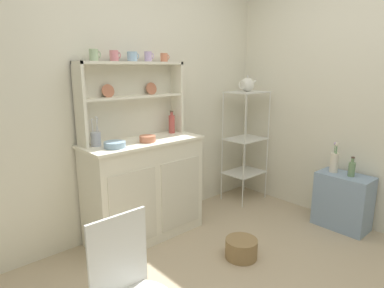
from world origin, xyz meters
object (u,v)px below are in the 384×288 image
Objects in this scene: jam_bottle at (172,124)px; hutch_cabinet at (144,188)px; floor_basket at (241,248)px; cup_sage_0 at (94,55)px; side_shelf_blue at (343,201)px; wire_chair at (128,287)px; oil_bottle at (352,169)px; bowl_mixing_large at (115,145)px; flower_vase at (334,162)px; utensil_jar at (96,139)px; porcelain_teapot at (247,84)px; hutch_shelf_unit at (131,94)px; bakers_rack at (245,134)px.

hutch_cabinet is at bearing -167.57° from jam_bottle.
jam_bottle reaches higher than floor_basket.
hutch_cabinet is 1.20m from cup_sage_0.
wire_chair reaches higher than side_shelf_blue.
oil_bottle is (2.36, -0.02, 0.08)m from wire_chair.
cup_sage_0 is (-0.34, 0.12, 1.14)m from hutch_cabinet.
bowl_mixing_large is 2.05m from flower_vase.
jam_bottle is 0.90× the size of utensil_jar.
cup_sage_0 reaches higher than porcelain_teapot.
jam_bottle is (0.03, 0.91, 0.91)m from floor_basket.
hutch_shelf_unit reaches higher than side_shelf_blue.
bakers_rack is at bearing 0.96° from bowl_mixing_large.
hutch_shelf_unit is 1.60m from floor_basket.
cup_sage_0 is 1.72m from porcelain_teapot.
hutch_shelf_unit is 0.50m from jam_bottle.
utensil_jar reaches higher than jam_bottle.
bakers_rack is 1.21m from side_shelf_blue.
side_shelf_blue is 2.38m from wire_chair.
porcelain_teapot reaches higher than utensil_jar.
bowl_mixing_large is at bearing -167.17° from jam_bottle.
flower_vase is at bearing -34.17° from hutch_cabinet.
wire_chair is at bearing -153.40° from bakers_rack.
wire_chair reaches higher than floor_basket.
wire_chair is at bearing -135.47° from jam_bottle.
side_shelf_blue is at bearing -37.20° from hutch_cabinet.
jam_bottle is at bearing 172.15° from bakers_rack.
oil_bottle is (1.10, -1.27, -0.38)m from jam_bottle.
oil_bottle is at bearing -82.77° from bakers_rack.
bakers_rack is 13.90× the size of cup_sage_0.
flower_vase is at bearing 32.74° from wire_chair.
utensil_jar is at bearing 97.97° from wire_chair.
wire_chair is 1.76m from cup_sage_0.
hutch_shelf_unit is 2.22m from side_shelf_blue.
utensil_jar is at bearing 168.77° from hutch_cabinet.
flower_vase is at bearing -38.25° from hutch_shelf_unit.
wire_chair is 2.85× the size of flower_vase.
cup_sage_0 reaches higher than wire_chair.
oil_bottle is (1.80, -1.11, -0.32)m from bowl_mixing_large.
floor_basket is 1.27m from flower_vase.
floor_basket is at bearing -66.26° from hutch_cabinet.
bakers_rack reaches higher than wire_chair.
jam_bottle is (1.26, 1.24, 0.47)m from wire_chair.
jam_bottle is 1.72m from oil_bottle.
hutch_shelf_unit reaches higher than wire_chair.
bowl_mixing_large is at bearing 148.42° from oil_bottle.
flower_vase is at bearing -44.98° from jam_bottle.
porcelain_teapot is at bearing 180.00° from bakers_rack.
side_shelf_blue is at bearing -15.11° from floor_basket.
wire_chair is at bearing -112.63° from cup_sage_0.
cup_sage_0 is (-1.69, 0.17, 0.83)m from bakers_rack.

